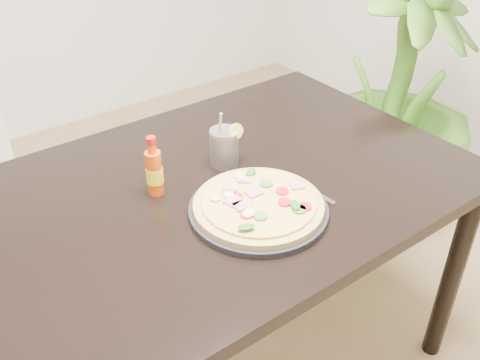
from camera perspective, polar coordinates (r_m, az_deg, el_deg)
dining_table at (r=1.47m, az=-2.80°, el=-3.20°), size 1.40×0.90×0.75m
plate at (r=1.31m, az=1.97°, el=-3.21°), size 0.34×0.34×0.02m
pizza at (r=1.30m, az=1.94°, el=-2.52°), size 0.32×0.32×0.03m
hot_sauce_bottle at (r=1.37m, az=-9.12°, el=0.90°), size 0.05×0.05×0.16m
cola_cup at (r=1.48m, az=-1.68°, el=3.45°), size 0.09×0.08×0.17m
fork at (r=1.41m, az=6.96°, el=-0.75°), size 0.03×0.19×0.00m
houseplant at (r=2.37m, az=16.51°, el=8.64°), size 0.87×0.87×1.19m
plant_pot at (r=2.60m, az=14.83°, el=-1.00°), size 0.28×0.28×0.22m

